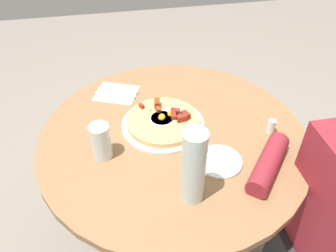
{
  "coord_description": "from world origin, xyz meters",
  "views": [
    {
      "loc": [
        -0.92,
        0.19,
        1.6
      ],
      "look_at": [
        0.03,
        0.01,
        0.76
      ],
      "focal_mm": 36.47,
      "sensor_mm": 36.0,
      "label": 1
    }
  ],
  "objects_px": {
    "fork": "(118,90)",
    "water_bottle": "(193,167)",
    "person_seated": "(331,244)",
    "bread_plate": "(219,161)",
    "salt_shaker": "(271,126)",
    "water_glass": "(101,141)",
    "knife": "(115,95)",
    "pizza_plate": "(163,125)",
    "breakfast_pizza": "(164,120)",
    "dining_table": "(173,166)"
  },
  "relations": [
    {
      "from": "pizza_plate",
      "to": "bread_plate",
      "type": "relative_size",
      "value": 2.03
    },
    {
      "from": "dining_table",
      "to": "fork",
      "type": "bearing_deg",
      "value": 29.66
    },
    {
      "from": "water_glass",
      "to": "water_bottle",
      "type": "distance_m",
      "value": 0.35
    },
    {
      "from": "dining_table",
      "to": "breakfast_pizza",
      "type": "height_order",
      "value": "breakfast_pizza"
    },
    {
      "from": "bread_plate",
      "to": "water_glass",
      "type": "relative_size",
      "value": 1.17
    },
    {
      "from": "pizza_plate",
      "to": "breakfast_pizza",
      "type": "bearing_deg",
      "value": -58.11
    },
    {
      "from": "fork",
      "to": "knife",
      "type": "distance_m",
      "value": 0.04
    },
    {
      "from": "bread_plate",
      "to": "salt_shaker",
      "type": "height_order",
      "value": "salt_shaker"
    },
    {
      "from": "bread_plate",
      "to": "fork",
      "type": "relative_size",
      "value": 0.86
    },
    {
      "from": "fork",
      "to": "water_bottle",
      "type": "xyz_separation_m",
      "value": [
        -0.61,
        -0.18,
        0.12
      ]
    },
    {
      "from": "water_glass",
      "to": "pizza_plate",
      "type": "bearing_deg",
      "value": -63.44
    },
    {
      "from": "person_seated",
      "to": "water_glass",
      "type": "xyz_separation_m",
      "value": [
        0.35,
        0.74,
        0.3
      ]
    },
    {
      "from": "dining_table",
      "to": "fork",
      "type": "xyz_separation_m",
      "value": [
        0.32,
        0.18,
        0.18
      ]
    },
    {
      "from": "person_seated",
      "to": "salt_shaker",
      "type": "bearing_deg",
      "value": 19.18
    },
    {
      "from": "breakfast_pizza",
      "to": "water_bottle",
      "type": "distance_m",
      "value": 0.36
    },
    {
      "from": "person_seated",
      "to": "breakfast_pizza",
      "type": "relative_size",
      "value": 4.1
    },
    {
      "from": "knife",
      "to": "salt_shaker",
      "type": "bearing_deg",
      "value": 170.77
    },
    {
      "from": "breakfast_pizza",
      "to": "person_seated",
      "type": "bearing_deg",
      "value": -132.49
    },
    {
      "from": "pizza_plate",
      "to": "bread_plate",
      "type": "xyz_separation_m",
      "value": [
        -0.22,
        -0.15,
        -0.0
      ]
    },
    {
      "from": "water_glass",
      "to": "salt_shaker",
      "type": "relative_size",
      "value": 2.38
    },
    {
      "from": "person_seated",
      "to": "water_bottle",
      "type": "distance_m",
      "value": 0.62
    },
    {
      "from": "dining_table",
      "to": "knife",
      "type": "xyz_separation_m",
      "value": [
        0.28,
        0.19,
        0.18
      ]
    },
    {
      "from": "bread_plate",
      "to": "salt_shaker",
      "type": "xyz_separation_m",
      "value": [
        0.11,
        -0.23,
        0.02
      ]
    },
    {
      "from": "pizza_plate",
      "to": "water_glass",
      "type": "relative_size",
      "value": 2.36
    },
    {
      "from": "breakfast_pizza",
      "to": "salt_shaker",
      "type": "relative_size",
      "value": 4.95
    },
    {
      "from": "person_seated",
      "to": "pizza_plate",
      "type": "xyz_separation_m",
      "value": [
        0.46,
        0.51,
        0.24
      ]
    },
    {
      "from": "salt_shaker",
      "to": "dining_table",
      "type": "bearing_deg",
      "value": 81.21
    },
    {
      "from": "pizza_plate",
      "to": "salt_shaker",
      "type": "bearing_deg",
      "value": -105.89
    },
    {
      "from": "knife",
      "to": "salt_shaker",
      "type": "distance_m",
      "value": 0.65
    },
    {
      "from": "water_bottle",
      "to": "salt_shaker",
      "type": "height_order",
      "value": "water_bottle"
    },
    {
      "from": "bread_plate",
      "to": "knife",
      "type": "relative_size",
      "value": 0.86
    },
    {
      "from": "fork",
      "to": "water_bottle",
      "type": "distance_m",
      "value": 0.64
    },
    {
      "from": "breakfast_pizza",
      "to": "water_bottle",
      "type": "bearing_deg",
      "value": -175.94
    },
    {
      "from": "water_glass",
      "to": "water_bottle",
      "type": "height_order",
      "value": "water_bottle"
    },
    {
      "from": "bread_plate",
      "to": "knife",
      "type": "bearing_deg",
      "value": 35.25
    },
    {
      "from": "knife",
      "to": "water_glass",
      "type": "relative_size",
      "value": 1.35
    },
    {
      "from": "pizza_plate",
      "to": "water_bottle",
      "type": "bearing_deg",
      "value": -175.49
    },
    {
      "from": "person_seated",
      "to": "water_bottle",
      "type": "bearing_deg",
      "value": 76.04
    },
    {
      "from": "knife",
      "to": "water_bottle",
      "type": "distance_m",
      "value": 0.62
    },
    {
      "from": "bread_plate",
      "to": "salt_shaker",
      "type": "bearing_deg",
      "value": -64.05
    },
    {
      "from": "breakfast_pizza",
      "to": "water_bottle",
      "type": "height_order",
      "value": "water_bottle"
    },
    {
      "from": "fork",
      "to": "dining_table",
      "type": "bearing_deg",
      "value": 141.92
    },
    {
      "from": "pizza_plate",
      "to": "water_glass",
      "type": "distance_m",
      "value": 0.27
    },
    {
      "from": "person_seated",
      "to": "pizza_plate",
      "type": "bearing_deg",
      "value": 47.76
    },
    {
      "from": "knife",
      "to": "water_glass",
      "type": "bearing_deg",
      "value": 101.42
    },
    {
      "from": "bread_plate",
      "to": "fork",
      "type": "xyz_separation_m",
      "value": [
        0.49,
        0.31,
        0.0
      ]
    },
    {
      "from": "person_seated",
      "to": "bread_plate",
      "type": "distance_m",
      "value": 0.49
    },
    {
      "from": "water_glass",
      "to": "fork",
      "type": "bearing_deg",
      "value": -11.9
    },
    {
      "from": "dining_table",
      "to": "fork",
      "type": "relative_size",
      "value": 5.54
    },
    {
      "from": "pizza_plate",
      "to": "dining_table",
      "type": "bearing_deg",
      "value": -153.06
    }
  ]
}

